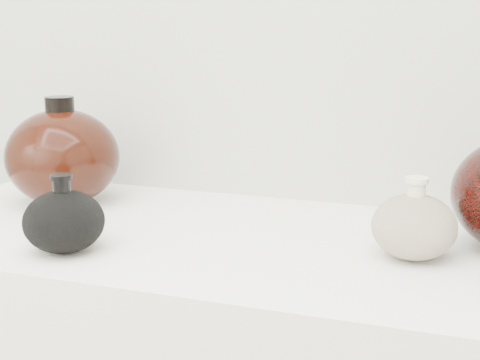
% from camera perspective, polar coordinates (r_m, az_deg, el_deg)
% --- Properties ---
extents(black_gourd_vase, '(0.16, 0.16, 0.12)m').
position_cam_1_polar(black_gourd_vase, '(1.01, -14.80, -3.38)').
color(black_gourd_vase, black).
rests_on(black_gourd_vase, display_counter).
extents(cream_gourd_vase, '(0.15, 0.15, 0.12)m').
position_cam_1_polar(cream_gourd_vase, '(0.98, 14.63, -3.81)').
color(cream_gourd_vase, beige).
rests_on(cream_gourd_vase, display_counter).
extents(left_round_pot, '(0.26, 0.26, 0.20)m').
position_cam_1_polar(left_round_pot, '(1.27, -14.89, 1.96)').
color(left_round_pot, black).
rests_on(left_round_pot, display_counter).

